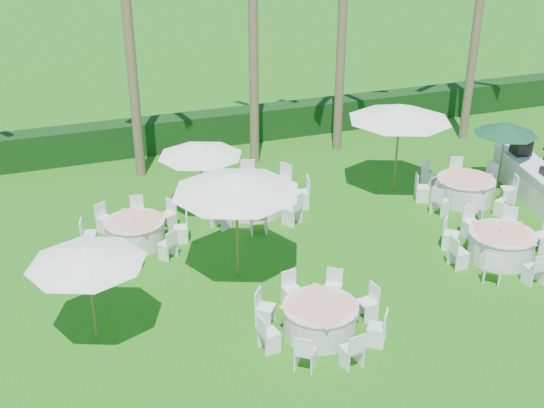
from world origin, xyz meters
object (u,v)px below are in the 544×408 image
Objects in this scene: banquet_table_c at (501,245)px; umbrella_c at (200,149)px; umbrella_b at (236,183)px; buffet_table at (537,183)px; umbrella_a at (86,255)px; banquet_table_b at (320,318)px; banquet_table_d at (135,232)px; banquet_table_f at (465,189)px; banquet_table_e at (253,197)px; umbrella_green at (506,128)px; umbrella_d at (400,112)px.

umbrella_c is (-6.65, 5.37, 1.63)m from banquet_table_c.
umbrella_b is 10.36m from buffet_table.
umbrella_a is (-10.46, 0.12, 1.70)m from banquet_table_c.
banquet_table_b is 0.64× the size of buffet_table.
banquet_table_d is 0.96× the size of banquet_table_f.
buffet_table is at bearing -15.38° from banquet_table_e.
buffet_table reaches higher than banquet_table_e.
umbrella_a reaches higher than buffet_table.
umbrella_a is 13.73m from umbrella_green.
umbrella_d is at bearing -2.92° from banquet_table_e.
umbrella_c is at bearing 174.54° from umbrella_d.
umbrella_green is (8.58, 5.15, 1.68)m from banquet_table_b.
umbrella_a is (-11.65, -3.22, 1.70)m from banquet_table_f.
buffet_table is (8.51, -2.34, 0.11)m from banquet_table_e.
umbrella_green is at bearing 13.12° from umbrella_b.
banquet_table_d is at bearing 178.34° from umbrella_green.
banquet_table_c is at bearing -0.67° from umbrella_a.
banquet_table_c is at bearing -84.32° from umbrella_d.
umbrella_d is 0.70× the size of buffet_table.
umbrella_d reaches higher than banquet_table_f.
umbrella_green is (11.66, -0.34, 1.69)m from banquet_table_d.
banquet_table_d is 11.79m from umbrella_green.
umbrella_d is at bearing 4.54° from banquet_table_d.
banquet_table_c is (5.81, 1.37, 0.01)m from banquet_table_b.
banquet_table_d is (-3.08, 5.49, -0.01)m from banquet_table_b.
banquet_table_d is 3.83m from banquet_table_e.
banquet_table_f is at bearing -40.94° from umbrella_d.
banquet_table_e is (-5.17, 5.02, 0.05)m from banquet_table_c.
buffet_table is at bearing -6.69° from banquet_table_d.
umbrella_c is (-1.48, 0.35, 1.59)m from banquet_table_e.
buffet_table is at bearing 38.76° from banquet_table_c.
banquet_table_e is 5.19m from umbrella_d.
umbrella_a is 6.49m from umbrella_c.
banquet_table_c is 1.20× the size of umbrella_c.
banquet_table_d is at bearing 129.72° from umbrella_b.
umbrella_d is at bearing 95.68° from banquet_table_c.
banquet_table_c is 1.21× the size of umbrella_a.
banquet_table_f is at bearing -14.56° from umbrella_c.
umbrella_green is (13.23, 3.66, -0.04)m from umbrella_a.
umbrella_a is at bearing -158.80° from umbrella_b.
umbrella_green reaches higher than buffet_table.
banquet_table_e is 0.74× the size of buffet_table.
umbrella_a is 14.12m from buffet_table.
umbrella_a is 0.79× the size of umbrella_b.
umbrella_c is at bearing 165.44° from banquet_table_f.
banquet_table_f is 2.25m from buffet_table.
umbrella_a is at bearing -164.55° from umbrella_green.
umbrella_d reaches higher than umbrella_a.
banquet_table_c is at bearing -44.16° from banquet_table_e.
umbrella_green is at bearing -8.90° from banquet_table_e.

